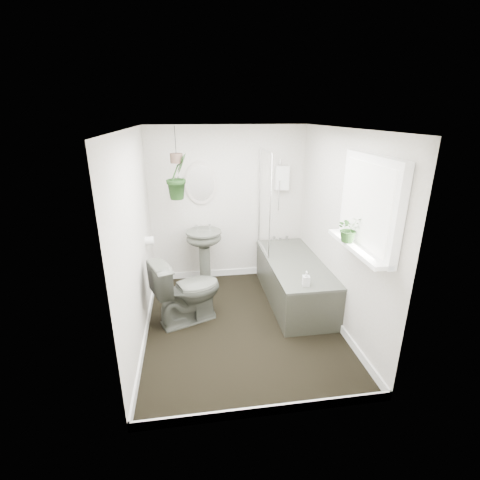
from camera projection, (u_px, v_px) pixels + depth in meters
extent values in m
cube|color=black|center=(242.00, 325.00, 4.29)|extent=(2.30, 2.80, 0.02)
cube|color=white|center=(242.00, 128.00, 3.49)|extent=(2.30, 2.80, 0.02)
cube|color=silver|center=(228.00, 205.00, 5.20)|extent=(2.30, 0.02, 2.30)
cube|color=silver|center=(271.00, 299.00, 2.58)|extent=(2.30, 0.02, 2.30)
cube|color=silver|center=(135.00, 241.00, 3.73)|extent=(0.02, 2.80, 2.30)
cube|color=silver|center=(340.00, 231.00, 4.05)|extent=(0.02, 2.80, 2.30)
cube|color=white|center=(242.00, 320.00, 4.27)|extent=(2.30, 2.80, 0.10)
cube|color=white|center=(282.00, 178.00, 5.11)|extent=(0.20, 0.10, 0.35)
ellipsoid|color=beige|center=(201.00, 183.00, 4.99)|extent=(0.46, 0.03, 0.62)
cylinder|color=black|center=(173.00, 191.00, 4.96)|extent=(0.04, 0.04, 0.22)
cylinder|color=white|center=(149.00, 241.00, 4.47)|extent=(0.11, 0.11, 0.11)
cube|color=white|center=(370.00, 205.00, 3.22)|extent=(0.08, 1.00, 0.90)
cube|color=white|center=(357.00, 247.00, 3.35)|extent=(0.18, 1.00, 0.04)
cube|color=white|center=(365.00, 205.00, 3.21)|extent=(0.01, 0.86, 0.76)
imported|color=#484C42|center=(187.00, 290.00, 4.23)|extent=(0.94, 0.74, 0.84)
imported|color=black|center=(349.00, 229.00, 3.39)|extent=(0.25, 0.22, 0.27)
imported|color=black|center=(178.00, 177.00, 4.49)|extent=(0.40, 0.41, 0.59)
imported|color=black|center=(306.00, 278.00, 3.97)|extent=(0.09, 0.09, 0.18)
cylinder|color=#4B372D|center=(176.00, 158.00, 4.41)|extent=(0.16, 0.16, 0.12)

